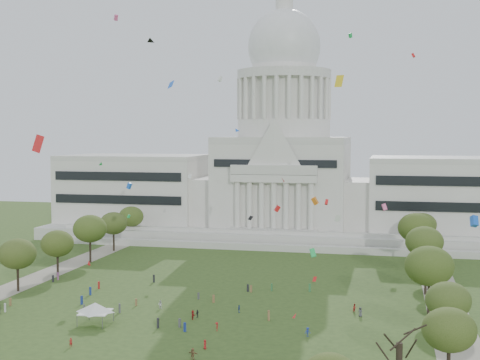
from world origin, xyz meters
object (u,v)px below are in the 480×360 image
(big_bare_tree, at_px, (400,338))
(capitol, at_px, (283,172))
(event_tent, at_px, (95,307))
(person_0, at_px, (360,312))

(big_bare_tree, bearing_deg, capitol, 105.02)
(capitol, bearing_deg, event_tent, -98.14)
(capitol, xyz_separation_m, person_0, (31.19, -100.56, -21.35))
(capitol, xyz_separation_m, big_bare_tree, (38.00, -141.59, -13.62))
(big_bare_tree, distance_m, event_tent, 60.31)
(person_0, bearing_deg, capitol, 134.63)
(person_0, bearing_deg, big_bare_tree, -53.18)
(capitol, bearing_deg, big_bare_tree, -74.98)
(person_0, bearing_deg, event_tent, -133.93)
(event_tent, bearing_deg, big_bare_tree, -24.44)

